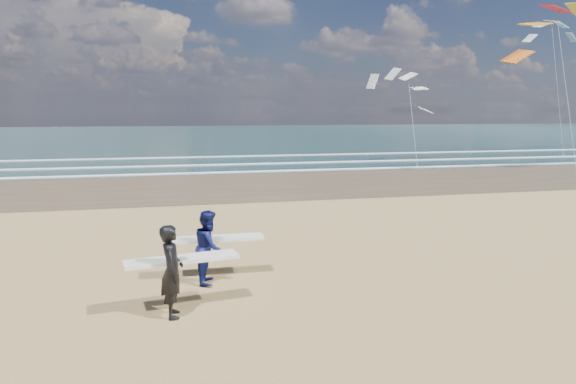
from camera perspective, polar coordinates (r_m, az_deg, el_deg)
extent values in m
cube|color=#483826|center=(33.93, 22.99, 1.76)|extent=(220.00, 12.00, 0.01)
cube|color=#1B3A3D|center=(83.71, 0.76, 6.41)|extent=(220.00, 100.00, 0.02)
cube|color=white|center=(37.88, 18.75, 2.76)|extent=(220.00, 0.50, 0.05)
cube|color=white|center=(41.93, 15.39, 3.48)|extent=(220.00, 0.50, 0.05)
cube|color=white|center=(47.72, 11.69, 4.26)|extent=(220.00, 0.50, 0.05)
imported|color=black|center=(10.03, -12.78, -8.58)|extent=(0.44, 0.66, 1.79)
cube|color=white|center=(10.33, -11.70, -7.33)|extent=(2.25, 0.87, 0.07)
imported|color=#0C1247|center=(11.82, -8.76, -6.03)|extent=(0.76, 0.91, 1.68)
cube|color=white|center=(12.15, -7.95, -5.14)|extent=(2.20, 0.54, 0.07)
cube|color=slate|center=(36.67, 14.18, 2.77)|extent=(0.12, 0.12, 0.10)
cube|color=slate|center=(51.17, 28.28, 3.68)|extent=(0.12, 0.12, 0.10)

